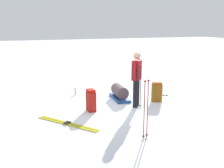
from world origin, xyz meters
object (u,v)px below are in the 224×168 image
object	(u,v)px
backpack_large_dark	(157,92)
gear_sled	(120,93)
skier_standing	(137,76)
thermos_bottle	(75,91)
ski_pair_far	(67,123)
ski_pair_near	(165,96)
ski_poles_planted_near	(139,85)
ski_poles_planted_far	(146,107)
backpack_bright	(91,101)

from	to	relation	value
backpack_large_dark	gear_sled	bearing A→B (deg)	-35.32
skier_standing	thermos_bottle	bearing A→B (deg)	-56.24
ski_pair_far	thermos_bottle	world-z (taller)	thermos_bottle
ski_pair_near	ski_poles_planted_near	bearing A→B (deg)	27.82
ski_pair_near	ski_pair_far	bearing A→B (deg)	17.98
backpack_large_dark	thermos_bottle	distance (m)	2.96
ski_poles_planted_far	gear_sled	xyz separation A→B (m)	(-0.77, -3.05, -0.52)
thermos_bottle	ski_pair_far	bearing A→B (deg)	70.83
ski_pair_far	ski_poles_planted_far	bearing A→B (deg)	133.16
skier_standing	ski_poles_planted_near	size ratio (longest dim) A/B	1.32
backpack_bright	ski_poles_planted_near	distance (m)	1.52
ski_poles_planted_near	thermos_bottle	size ratio (longest dim) A/B	4.94
skier_standing	gear_sled	distance (m)	1.19
ski_pair_far	backpack_bright	bearing A→B (deg)	-140.74
backpack_large_dark	thermos_bottle	bearing A→B (deg)	-39.60
backpack_large_dark	ski_poles_planted_far	distance (m)	2.96
backpack_large_dark	thermos_bottle	size ratio (longest dim) A/B	2.53
ski_pair_far	backpack_bright	distance (m)	1.19
ski_pair_near	ski_poles_planted_far	xyz separation A→B (m)	(2.46, 2.77, 0.73)
backpack_bright	thermos_bottle	size ratio (longest dim) A/B	2.54
backpack_large_dark	gear_sled	world-z (taller)	backpack_large_dark
backpack_bright	thermos_bottle	xyz separation A→B (m)	(-0.05, -1.97, -0.19)
backpack_large_dark	backpack_bright	world-z (taller)	backpack_bright
skier_standing	thermos_bottle	distance (m)	2.64
ski_poles_planted_far	ski_pair_far	bearing A→B (deg)	-46.84
skier_standing	ski_poles_planted_far	bearing A→B (deg)	66.82
ski_pair_far	backpack_large_dark	distance (m)	3.33
ski_poles_planted_near	ski_poles_planted_far	size ratio (longest dim) A/B	0.96
backpack_large_dark	ski_poles_planted_far	bearing A→B (deg)	52.28
skier_standing	gear_sled	xyz separation A→B (m)	(0.14, -0.92, -0.73)
thermos_bottle	ski_poles_planted_near	bearing A→B (deg)	121.68
backpack_bright	gear_sled	distance (m)	1.53
ski_pair_near	gear_sled	size ratio (longest dim) A/B	1.20
ski_pair_near	backpack_large_dark	size ratio (longest dim) A/B	2.16
backpack_large_dark	ski_poles_planted_near	bearing A→B (deg)	22.47
ski_pair_far	backpack_bright	size ratio (longest dim) A/B	2.49
ski_poles_planted_near	skier_standing	bearing A→B (deg)	-90.77
ski_pair_far	thermos_bottle	size ratio (longest dim) A/B	6.32
backpack_bright	skier_standing	bearing A→B (deg)	175.32
backpack_large_dark	ski_poles_planted_far	size ratio (longest dim) A/B	0.49
skier_standing	backpack_bright	bearing A→B (deg)	-4.68
backpack_bright	ski_poles_planted_near	size ratio (longest dim) A/B	0.51
backpack_large_dark	ski_poles_planted_far	xyz separation A→B (m)	(1.80, 2.32, 0.42)
backpack_bright	gear_sled	xyz separation A→B (m)	(-1.30, -0.81, -0.10)
skier_standing	ski_poles_planted_near	xyz separation A→B (m)	(0.00, 0.17, -0.24)
ski_pair_far	thermos_bottle	bearing A→B (deg)	-109.17
backpack_bright	ski_poles_planted_near	bearing A→B (deg)	168.69
backpack_large_dark	thermos_bottle	world-z (taller)	backpack_large_dark
skier_standing	ski_poles_planted_far	size ratio (longest dim) A/B	1.27
ski_pair_near	thermos_bottle	bearing A→B (deg)	-25.98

